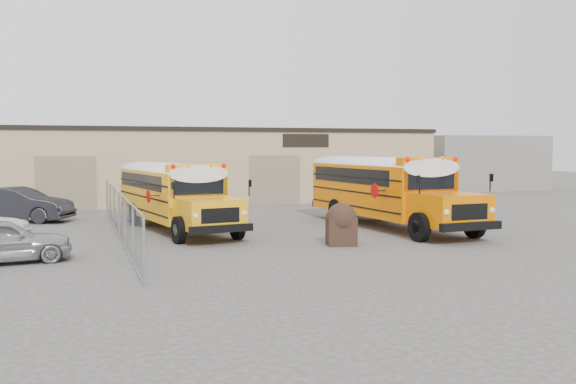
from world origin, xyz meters
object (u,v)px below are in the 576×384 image
object	(u,v)px
car_silver	(1,241)
car_dark	(19,205)
school_bus_left	(137,183)
school_bus_right	(321,179)
tarp_bundle	(341,224)

from	to	relation	value
car_silver	car_dark	world-z (taller)	car_dark
school_bus_left	car_silver	world-z (taller)	school_bus_left
school_bus_right	tarp_bundle	world-z (taller)	school_bus_right
school_bus_left	car_dark	world-z (taller)	school_bus_left
school_bus_right	car_dark	xyz separation A→B (m)	(-14.91, 0.61, -1.00)
tarp_bundle	car_silver	xyz separation A→B (m)	(-11.10, -0.08, -0.09)
school_bus_left	tarp_bundle	xyz separation A→B (m)	(5.97, -12.22, -0.89)
school_bus_left	car_silver	size ratio (longest dim) A/B	2.50
school_bus_right	tarp_bundle	size ratio (longest dim) A/B	7.18
school_bus_right	car_silver	bearing A→B (deg)	-143.26
school_bus_left	school_bus_right	xyz separation A→B (m)	(9.42, -1.44, 0.15)
school_bus_left	school_bus_right	world-z (taller)	school_bus_right
school_bus_left	tarp_bundle	distance (m)	13.63
school_bus_right	car_dark	world-z (taller)	school_bus_right
car_dark	car_silver	bearing A→B (deg)	-153.38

